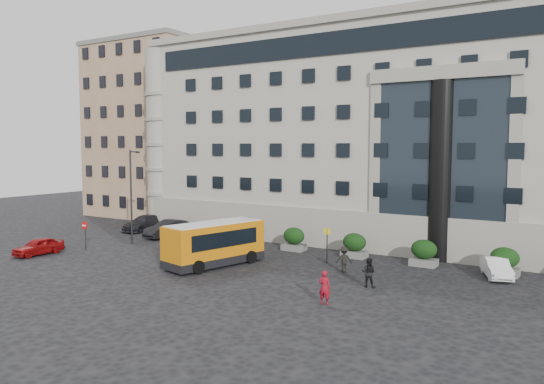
{
  "coord_description": "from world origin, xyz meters",
  "views": [
    {
      "loc": [
        21.9,
        -28.6,
        8.35
      ],
      "look_at": [
        1.6,
        3.85,
        5.0
      ],
      "focal_mm": 35.0,
      "sensor_mm": 36.0,
      "label": 1
    }
  ],
  "objects": [
    {
      "name": "hedge_c",
      "position": [
        6.4,
        7.8,
        0.93
      ],
      "size": [
        1.8,
        1.26,
        1.84
      ],
      "color": "#555553",
      "rests_on": "ground"
    },
    {
      "name": "pedestrian_c",
      "position": [
        7.65,
        3.18,
        0.85
      ],
      "size": [
        1.26,
        1.04,
        1.7
      ],
      "primitive_type": "imported",
      "rotation": [
        0.0,
        0.0,
        3.59
      ],
      "color": "black",
      "rests_on": "ground"
    },
    {
      "name": "pedestrian_b",
      "position": [
        10.43,
        0.5,
        0.88
      ],
      "size": [
        0.95,
        0.79,
        1.76
      ],
      "primitive_type": "imported",
      "rotation": [
        0.0,
        0.0,
        3.29
      ],
      "color": "black",
      "rests_on": "ground"
    },
    {
      "name": "civic_building",
      "position": [
        6.0,
        22.0,
        9.0
      ],
      "size": [
        44.0,
        24.0,
        18.0
      ],
      "primitive_type": "cube",
      "color": "#A7A094",
      "rests_on": "ground"
    },
    {
      "name": "no_entry_sign",
      "position": [
        -13.0,
        -1.04,
        1.65
      ],
      "size": [
        0.64,
        0.16,
        2.32
      ],
      "color": "#262628",
      "rests_on": "ground"
    },
    {
      "name": "hedge_a",
      "position": [
        -4.0,
        7.8,
        0.93
      ],
      "size": [
        1.8,
        1.26,
        1.84
      ],
      "color": "#555553",
      "rests_on": "ground"
    },
    {
      "name": "parked_car_a",
      "position": [
        -14.59,
        -4.11,
        0.65
      ],
      "size": [
        1.68,
        3.89,
        1.31
      ],
      "primitive_type": "imported",
      "rotation": [
        0.0,
        0.0,
        -0.04
      ],
      "color": "maroon",
      "rests_on": "ground"
    },
    {
      "name": "parked_car_b",
      "position": [
        -11.5,
        7.0,
        0.79
      ],
      "size": [
        2.24,
        4.95,
        1.58
      ],
      "primitive_type": "imported",
      "rotation": [
        0.0,
        0.0,
        -0.12
      ],
      "color": "black",
      "rests_on": "ground"
    },
    {
      "name": "parked_car_d",
      "position": [
        -13.59,
        12.07,
        0.63
      ],
      "size": [
        2.7,
        4.76,
        1.25
      ],
      "primitive_type": "imported",
      "rotation": [
        0.0,
        0.0,
        -0.14
      ],
      "color": "black",
      "rests_on": "ground"
    },
    {
      "name": "apartment_near",
      "position": [
        -24.0,
        20.0,
        10.0
      ],
      "size": [
        14.0,
        14.0,
        20.0
      ],
      "primitive_type": "cube",
      "color": "#927155",
      "rests_on": "ground"
    },
    {
      "name": "hedge_b",
      "position": [
        1.2,
        7.8,
        0.93
      ],
      "size": [
        1.8,
        1.26,
        1.84
      ],
      "color": "#555553",
      "rests_on": "ground"
    },
    {
      "name": "minibus",
      "position": [
        -0.84,
        0.16,
        1.67
      ],
      "size": [
        4.17,
        7.63,
        3.02
      ],
      "rotation": [
        0.0,
        0.0,
        -0.24
      ],
      "color": "#CA6F09",
      "rests_on": "ground"
    },
    {
      "name": "hedge_e",
      "position": [
        16.8,
        7.8,
        0.93
      ],
      "size": [
        1.8,
        1.26,
        1.84
      ],
      "color": "#555553",
      "rests_on": "ground"
    },
    {
      "name": "bus_stop_sign",
      "position": [
        5.5,
        5.0,
        1.73
      ],
      "size": [
        0.5,
        0.08,
        2.52
      ],
      "color": "#262628",
      "rests_on": "ground"
    },
    {
      "name": "pedestrian_a",
      "position": [
        9.75,
        -3.97,
        0.91
      ],
      "size": [
        0.7,
        0.5,
        1.82
      ],
      "primitive_type": "imported",
      "rotation": [
        0.0,
        0.0,
        3.24
      ],
      "color": "maroon",
      "rests_on": "ground"
    },
    {
      "name": "hedge_d",
      "position": [
        11.6,
        7.8,
        0.93
      ],
      "size": [
        1.8,
        1.26,
        1.84
      ],
      "color": "#555553",
      "rests_on": "ground"
    },
    {
      "name": "street_lamp",
      "position": [
        -11.94,
        3.0,
        4.37
      ],
      "size": [
        1.16,
        0.18,
        8.0
      ],
      "color": "#262628",
      "rests_on": "ground"
    },
    {
      "name": "white_taxi",
      "position": [
        16.45,
        7.0,
        0.63
      ],
      "size": [
        2.66,
        4.08,
        1.27
      ],
      "primitive_type": "imported",
      "rotation": [
        0.0,
        0.0,
        0.38
      ],
      "color": "silver",
      "rests_on": "ground"
    },
    {
      "name": "entrance_column",
      "position": [
        12.0,
        10.3,
        6.5
      ],
      "size": [
        1.8,
        1.8,
        13.0
      ],
      "primitive_type": "cylinder",
      "color": "black",
      "rests_on": "ground"
    },
    {
      "name": "apartment_far",
      "position": [
        -27.0,
        38.0,
        11.0
      ],
      "size": [
        13.0,
        13.0,
        22.0
      ],
      "primitive_type": "cube",
      "color": "brown",
      "rests_on": "ground"
    },
    {
      "name": "ground",
      "position": [
        0.0,
        0.0,
        0.0
      ],
      "size": [
        120.0,
        120.0,
        0.0
      ],
      "primitive_type": "plane",
      "color": "black",
      "rests_on": "ground"
    },
    {
      "name": "parked_car_c",
      "position": [
        -16.26,
        8.63,
        0.74
      ],
      "size": [
        2.31,
        5.18,
        1.48
      ],
      "primitive_type": "imported",
      "rotation": [
        0.0,
        0.0,
        0.05
      ],
      "color": "black",
      "rests_on": "ground"
    },
    {
      "name": "red_truck",
      "position": [
        -12.42,
        17.6,
        1.54
      ],
      "size": [
        3.03,
        5.79,
        3.01
      ],
      "rotation": [
        0.0,
        0.0,
        0.09
      ],
      "color": "#9B0C0B",
      "rests_on": "ground"
    }
  ]
}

